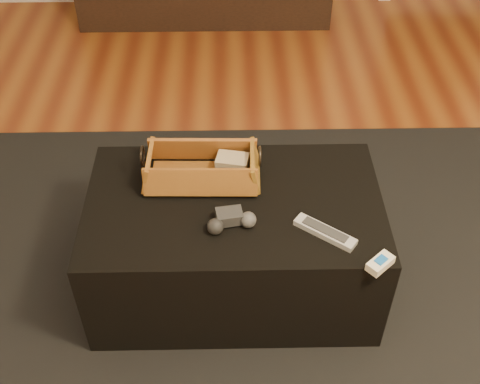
{
  "coord_description": "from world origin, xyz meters",
  "views": [
    {
      "loc": [
        -0.2,
        -1.15,
        1.82
      ],
      "look_at": [
        -0.18,
        0.28,
        0.49
      ],
      "focal_mm": 45.0,
      "sensor_mm": 36.0,
      "label": 1
    }
  ],
  "objects_px": {
    "silver_remote": "(325,232)",
    "wicker_basket": "(202,169)",
    "tv_remote": "(196,176)",
    "game_controller": "(231,220)",
    "cream_gadget": "(380,263)",
    "ottoman": "(234,243)"
  },
  "relations": [
    {
      "from": "silver_remote",
      "to": "cream_gadget",
      "type": "xyz_separation_m",
      "value": [
        0.15,
        -0.13,
        0.0
      ]
    },
    {
      "from": "ottoman",
      "to": "tv_remote",
      "type": "xyz_separation_m",
      "value": [
        -0.13,
        0.1,
        0.23
      ]
    },
    {
      "from": "game_controller",
      "to": "cream_gadget",
      "type": "xyz_separation_m",
      "value": [
        0.44,
        -0.18,
        -0.01
      ]
    },
    {
      "from": "tv_remote",
      "to": "game_controller",
      "type": "xyz_separation_m",
      "value": [
        0.12,
        -0.21,
        0.0
      ]
    },
    {
      "from": "ottoman",
      "to": "cream_gadget",
      "type": "distance_m",
      "value": 0.57
    },
    {
      "from": "ottoman",
      "to": "tv_remote",
      "type": "relative_size",
      "value": 4.77
    },
    {
      "from": "game_controller",
      "to": "silver_remote",
      "type": "relative_size",
      "value": 0.87
    },
    {
      "from": "tv_remote",
      "to": "game_controller",
      "type": "height_order",
      "value": "game_controller"
    },
    {
      "from": "ottoman",
      "to": "wicker_basket",
      "type": "distance_m",
      "value": 0.3
    },
    {
      "from": "cream_gadget",
      "to": "game_controller",
      "type": "bearing_deg",
      "value": 158.48
    },
    {
      "from": "silver_remote",
      "to": "cream_gadget",
      "type": "bearing_deg",
      "value": -42.1
    },
    {
      "from": "wicker_basket",
      "to": "game_controller",
      "type": "distance_m",
      "value": 0.25
    },
    {
      "from": "ottoman",
      "to": "tv_remote",
      "type": "bearing_deg",
      "value": 142.54
    },
    {
      "from": "silver_remote",
      "to": "wicker_basket",
      "type": "bearing_deg",
      "value": 145.55
    },
    {
      "from": "tv_remote",
      "to": "silver_remote",
      "type": "relative_size",
      "value": 1.08
    },
    {
      "from": "ottoman",
      "to": "wicker_basket",
      "type": "height_order",
      "value": "wicker_basket"
    },
    {
      "from": "wicker_basket",
      "to": "tv_remote",
      "type": "bearing_deg",
      "value": -144.44
    },
    {
      "from": "silver_remote",
      "to": "ottoman",
      "type": "bearing_deg",
      "value": 151.18
    },
    {
      "from": "ottoman",
      "to": "game_controller",
      "type": "bearing_deg",
      "value": -95.35
    },
    {
      "from": "tv_remote",
      "to": "wicker_basket",
      "type": "bearing_deg",
      "value": 30.87
    },
    {
      "from": "ottoman",
      "to": "game_controller",
      "type": "relative_size",
      "value": 5.9
    },
    {
      "from": "wicker_basket",
      "to": "ottoman",
      "type": "bearing_deg",
      "value": -46.21
    }
  ]
}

